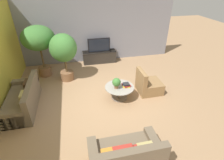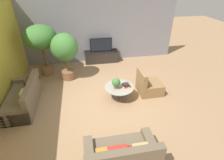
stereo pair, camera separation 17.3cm
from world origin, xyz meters
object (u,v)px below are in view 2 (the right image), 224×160
object	(u,v)px
television	(101,45)
coffee_table	(119,90)
potted_palm_tall	(41,39)
armchair_wicker	(148,86)
potted_palm_corner	(65,50)
couch_near_entry	(121,156)
couch_by_wall	(24,98)
media_console	(101,56)
potted_plant_tabletop	(116,83)

from	to	relation	value
television	coffee_table	world-z (taller)	television
coffee_table	potted_palm_tall	size ratio (longest dim) A/B	0.47
coffee_table	armchair_wicker	xyz separation A→B (m)	(1.08, 0.16, -0.04)
coffee_table	potted_palm_corner	bearing A→B (deg)	135.69
couch_near_entry	potted_palm_corner	size ratio (longest dim) A/B	0.84
coffee_table	couch_near_entry	bearing A→B (deg)	-101.60
armchair_wicker	potted_palm_corner	distance (m)	3.31
armchair_wicker	potted_palm_corner	world-z (taller)	potted_palm_corner
coffee_table	couch_by_wall	xyz separation A→B (m)	(-3.02, 0.18, -0.03)
media_console	couch_near_entry	distance (m)	5.37
couch_near_entry	potted_palm_tall	bearing A→B (deg)	-65.47
potted_palm_corner	potted_plant_tabletop	world-z (taller)	potted_palm_corner
coffee_table	media_console	bearing A→B (deg)	93.88
television	armchair_wicker	xyz separation A→B (m)	(1.28, -2.82, -0.58)
coffee_table	potted_plant_tabletop	world-z (taller)	potted_plant_tabletop
television	coffee_table	bearing A→B (deg)	-86.12
television	couch_near_entry	size ratio (longest dim) A/B	0.65
television	potted_palm_tall	world-z (taller)	potted_palm_tall
potted_palm_corner	television	bearing A→B (deg)	41.10
media_console	coffee_table	bearing A→B (deg)	-86.12
media_console	armchair_wicker	size ratio (longest dim) A/B	1.81
couch_near_entry	potted_plant_tabletop	distance (m)	2.40
couch_by_wall	potted_palm_corner	xyz separation A→B (m)	(1.32, 1.49, 0.95)
couch_by_wall	couch_near_entry	bearing A→B (deg)	44.68
coffee_table	potted_palm_tall	bearing A→B (deg)	139.41
armchair_wicker	couch_by_wall	bearing A→B (deg)	89.71
couch_by_wall	television	bearing A→B (deg)	134.74
potted_palm_tall	potted_palm_corner	size ratio (longest dim) A/B	1.11
coffee_table	potted_palm_corner	size ratio (longest dim) A/B	0.52
media_console	potted_plant_tabletop	xyz separation A→B (m)	(0.08, -3.02, 0.38)
armchair_wicker	potted_palm_tall	xyz separation A→B (m)	(-3.67, 2.07, 1.22)
media_console	couch_near_entry	world-z (taller)	couch_near_entry
coffee_table	armchair_wicker	world-z (taller)	armchair_wicker
armchair_wicker	potted_plant_tabletop	size ratio (longest dim) A/B	2.40
potted_plant_tabletop	coffee_table	bearing A→B (deg)	21.10
couch_by_wall	potted_palm_corner	bearing A→B (deg)	138.39
media_console	potted_palm_corner	xyz separation A→B (m)	(-1.50, -1.31, 0.95)
couch_near_entry	television	bearing A→B (deg)	-93.08
television	armchair_wicker	size ratio (longest dim) A/B	1.17
couch_near_entry	potted_palm_tall	world-z (taller)	potted_palm_tall
coffee_table	potted_palm_corner	world-z (taller)	potted_palm_corner
media_console	potted_palm_tall	distance (m)	2.78
television	potted_palm_tall	bearing A→B (deg)	-162.56
media_console	armchair_wicker	bearing A→B (deg)	-65.54
television	couch_by_wall	distance (m)	4.01
television	potted_plant_tabletop	bearing A→B (deg)	-88.45
television	potted_plant_tabletop	xyz separation A→B (m)	(0.08, -3.02, -0.19)
couch_near_entry	potted_palm_corner	xyz separation A→B (m)	(-1.21, 4.05, 0.94)
couch_by_wall	armchair_wicker	bearing A→B (deg)	89.71
potted_plant_tabletop	potted_palm_corner	bearing A→B (deg)	132.81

